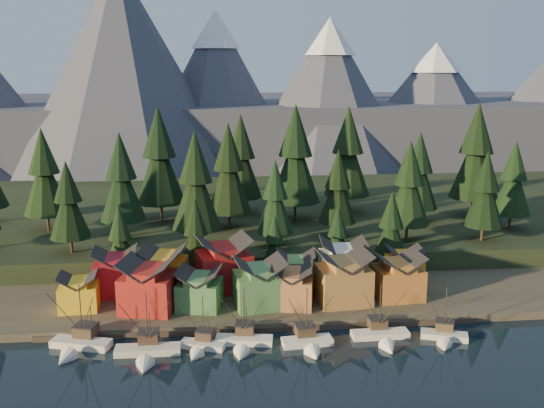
{
  "coord_description": "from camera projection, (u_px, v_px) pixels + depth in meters",
  "views": [
    {
      "loc": [
        -8.48,
        -86.26,
        46.81
      ],
      "look_at": [
        3.42,
        30.0,
        20.24
      ],
      "focal_mm": 40.0,
      "sensor_mm": 36.0,
      "label": 1
    }
  ],
  "objects": [
    {
      "name": "house_back_0",
      "position": [
        116.0,
        271.0,
        122.64
      ],
      "size": [
        9.1,
        8.78,
        9.43
      ],
      "rotation": [
        0.0,
        0.0,
        0.06
      ],
      "color": "maroon",
      "rests_on": "shore_strip"
    },
    {
      "name": "tree_hill_3",
      "position": [
        121.0,
        180.0,
        145.66
      ],
      "size": [
        11.08,
        11.08,
        25.82
      ],
      "color": "#332319",
      "rests_on": "hillside"
    },
    {
      "name": "tree_shore_3",
      "position": [
        338.0,
        237.0,
        133.34
      ],
      "size": [
        6.78,
        6.78,
        15.79
      ],
      "color": "#332319",
      "rests_on": "shore_strip"
    },
    {
      "name": "tree_hill_6",
      "position": [
        229.0,
        171.0,
        152.9
      ],
      "size": [
        11.75,
        11.75,
        27.37
      ],
      "color": "#332319",
      "rests_on": "hillside"
    },
    {
      "name": "house_back_3",
      "position": [
        295.0,
        270.0,
        124.99
      ],
      "size": [
        8.73,
        7.96,
        8.13
      ],
      "rotation": [
        0.0,
        0.0,
        -0.11
      ],
      "color": "#588849",
      "rests_on": "shore_strip"
    },
    {
      "name": "tree_hill_7",
      "position": [
        275.0,
        200.0,
        138.25
      ],
      "size": [
        8.77,
        8.77,
        20.43
      ],
      "color": "#332319",
      "rests_on": "hillside"
    },
    {
      "name": "house_front_5",
      "position": [
        343.0,
        276.0,
        117.91
      ],
      "size": [
        10.65,
        9.85,
        10.32
      ],
      "rotation": [
        0.0,
        0.0,
        0.1
      ],
      "color": "olive",
      "rests_on": "shore_strip"
    },
    {
      "name": "house_front_2",
      "position": [
        199.0,
        287.0,
        115.7
      ],
      "size": [
        9.51,
        9.56,
        7.83
      ],
      "rotation": [
        0.0,
        0.0,
        -0.21
      ],
      "color": "#3F753F",
      "rests_on": "shore_strip"
    },
    {
      "name": "house_front_4",
      "position": [
        292.0,
        284.0,
        116.93
      ],
      "size": [
        9.51,
        10.0,
        8.17
      ],
      "rotation": [
        0.0,
        0.0,
        -0.2
      ],
      "color": "#A4673A",
      "rests_on": "shore_strip"
    },
    {
      "name": "house_front_0",
      "position": [
        79.0,
        291.0,
        115.09
      ],
      "size": [
        7.5,
        7.13,
        7.09
      ],
      "rotation": [
        0.0,
        0.0,
        0.06
      ],
      "color": "yellow",
      "rests_on": "shore_strip"
    },
    {
      "name": "house_back_2",
      "position": [
        224.0,
        262.0,
        124.99
      ],
      "size": [
        12.36,
        11.71,
        11.16
      ],
      "rotation": [
        0.0,
        0.0,
        0.22
      ],
      "color": "maroon",
      "rests_on": "shore_strip"
    },
    {
      "name": "tree_hill_11",
      "position": [
        409.0,
        186.0,
        142.91
      ],
      "size": [
        10.39,
        10.39,
        24.19
      ],
      "color": "#332319",
      "rests_on": "hillside"
    },
    {
      "name": "ground",
      "position": [
        270.0,
        372.0,
        94.89
      ],
      "size": [
        500.0,
        500.0,
        0.0
      ],
      "primitive_type": "plane",
      "color": "black",
      "rests_on": "ground"
    },
    {
      "name": "shore_strip",
      "position": [
        252.0,
        280.0,
        133.53
      ],
      "size": [
        400.0,
        50.0,
        1.5
      ],
      "primitive_type": "cube",
      "color": "#3A372A",
      "rests_on": "ground"
    },
    {
      "name": "boat_2",
      "position": [
        201.0,
        339.0,
        102.02
      ],
      "size": [
        8.3,
        8.8,
        9.97
      ],
      "rotation": [
        0.0,
        0.0,
        -0.32
      ],
      "color": "silver",
      "rests_on": "ground"
    },
    {
      "name": "boat_5",
      "position": [
        382.0,
        330.0,
        105.69
      ],
      "size": [
        10.44,
        11.36,
        10.93
      ],
      "rotation": [
        0.0,
        0.0,
        0.01
      ],
      "color": "white",
      "rests_on": "ground"
    },
    {
      "name": "boat_1",
      "position": [
        147.0,
        345.0,
        99.57
      ],
      "size": [
        11.13,
        12.11,
        11.74
      ],
      "rotation": [
        0.0,
        0.0,
        -0.01
      ],
      "color": "beige",
      "rests_on": "ground"
    },
    {
      "name": "tree_hill_5",
      "position": [
        196.0,
        184.0,
        137.6
      ],
      "size": [
        11.62,
        11.62,
        27.06
      ],
      "color": "#332319",
      "rests_on": "hillside"
    },
    {
      "name": "dock",
      "position": [
        261.0,
        326.0,
        110.79
      ],
      "size": [
        80.0,
        4.0,
        1.0
      ],
      "primitive_type": "cube",
      "color": "#40362D",
      "rests_on": "ground"
    },
    {
      "name": "hillside",
      "position": [
        240.0,
        216.0,
        181.53
      ],
      "size": [
        420.0,
        100.0,
        6.0
      ],
      "primitive_type": "cube",
      "color": "black",
      "rests_on": "ground"
    },
    {
      "name": "boat_6",
      "position": [
        445.0,
        330.0,
        105.49
      ],
      "size": [
        8.7,
        9.21,
        10.37
      ],
      "rotation": [
        0.0,
        0.0,
        -0.35
      ],
      "color": "beige",
      "rests_on": "ground"
    },
    {
      "name": "tree_shore_1",
      "position": [
        196.0,
        235.0,
        129.97
      ],
      "size": [
        7.81,
        7.81,
        18.18
      ],
      "color": "#332319",
      "rests_on": "shore_strip"
    },
    {
      "name": "tree_shore_0",
      "position": [
        120.0,
        240.0,
        128.5
      ],
      "size": [
        7.38,
        7.38,
        17.19
      ],
      "color": "#332319",
      "rests_on": "shore_strip"
    },
    {
      "name": "boat_4",
      "position": [
        309.0,
        335.0,
        102.97
      ],
      "size": [
        9.16,
        9.82,
        11.34
      ],
      "rotation": [
        0.0,
        0.0,
        0.1
      ],
      "color": "white",
      "rests_on": "ground"
    },
    {
      "name": "boat_0",
      "position": [
        77.0,
        337.0,
        101.93
      ],
      "size": [
        10.99,
        11.53,
        12.33
      ],
      "rotation": [
        0.0,
        0.0,
        -0.3
      ],
      "color": "beige",
      "rests_on": "ground"
    },
    {
      "name": "house_back_1",
      "position": [
        164.0,
        269.0,
        123.0
      ],
      "size": [
        9.98,
        10.07,
        9.76
      ],
      "rotation": [
        0.0,
        0.0,
        -0.16
      ],
      "color": "orange",
      "rests_on": "shore_strip"
    },
    {
      "name": "house_back_4",
      "position": [
        343.0,
        263.0,
        126.32
      ],
      "size": [
        10.12,
        9.78,
        10.22
      ],
      "rotation": [
        0.0,
        0.0,
        -0.09
      ],
      "color": "silver",
      "rests_on": "shore_strip"
    },
    {
      "name": "mountain_ridge",
      "position": [
        218.0,
        110.0,
        295.9
      ],
      "size": [
        560.0,
        190.0,
        90.0
      ],
      "color": "#4F5266",
      "rests_on": "ground"
    },
    {
      "name": "tree_hill_10",
      "position": [
        348.0,
        155.0,
        170.47
      ],
      "size": [
        13.04,
        13.04,
        30.37
      ],
      "color": "#332319",
      "rests_on": "hillside"
    },
    {
      "name": "house_front_1",
      "position": [
        148.0,
        284.0,
        114.32
      ],
      "size": [
        11.61,
        11.32,
        10.07
      ],
      "rotation": [
        0.0,
        0.0,
        -0.23
      ],
      "color": "maroon",
      "rests_on": "shore_strip"
    },
    {
      "name": "tree_shore_4",
      "position": [
        391.0,
        228.0,
        134.16
      ],
      "size": [
        8.09,
        8.09,
        18.85
      ],
      "color": "#332319",
      "rests_on": "shore_strip"
    },
    {
      "name": "tree_hill_17",
      "position": [
        513.0,
        181.0,
        153.81
      ],
      "size": [
        9.82,
        9.82,
        22.88
      ],
      "color": "#332319",
      "rests_on": "hillside"
    },
    {
      "name": "boat_3",
      "position": [
        243.0,
        335.0,
        103.36
      ],
      "size": [
        10.47,
        11.13,
        11.07
      ],
      "rotation": [
        0.0,
        0.0,
        -0.16
      ],
      "color": "white",
      "rests_on": "ground"
    },
    {
      "name": "tree_shore_2",
      "position": [
        275.0,
        243.0,
        132.15
      ],
      "size": [
        6.07,
        6.07,
        14.13
      ],
      "color": "#332319",
      "rests_on": "shore_strip"
    },
    {
      "name": "tree_hill_2",
      "position": [
        68.0,
        203.0,
        133.62
      ],
      "size": [
        8.99,
        8.99,
        20.93
      ],
      "color": "#332319",
      "rests_on": "hillside"
    },
    {
      "name": "tree_hill_13",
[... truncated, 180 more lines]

